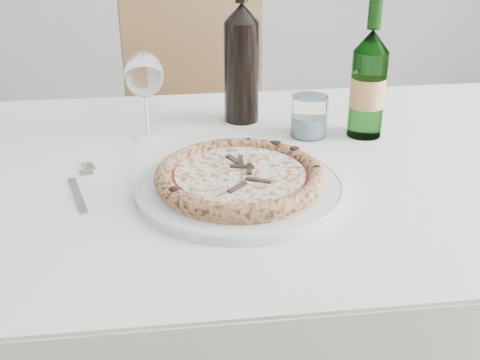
# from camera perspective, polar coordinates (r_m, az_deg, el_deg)

# --- Properties ---
(dining_table) EXTENTS (1.46, 0.92, 0.76)m
(dining_table) POSITION_cam_1_polar(r_m,az_deg,el_deg) (1.11, -0.34, -2.87)
(dining_table) COLOR brown
(dining_table) RESTS_ON floor
(chair_far) EXTENTS (0.52, 0.52, 0.93)m
(chair_far) POSITION_cam_1_polar(r_m,az_deg,el_deg) (1.86, -3.44, 4.95)
(chair_far) COLOR brown
(chair_far) RESTS_ON floor
(plate) EXTENTS (0.34, 0.34, 0.02)m
(plate) POSITION_cam_1_polar(r_m,az_deg,el_deg) (0.97, -0.00, -0.59)
(plate) COLOR silver
(plate) RESTS_ON dining_table
(pizza) EXTENTS (0.27, 0.27, 0.03)m
(pizza) POSITION_cam_1_polar(r_m,az_deg,el_deg) (0.96, -0.00, 0.33)
(pizza) COLOR #E8B860
(pizza) RESTS_ON plate
(fork) EXTENTS (0.05, 0.18, 0.00)m
(fork) POSITION_cam_1_polar(r_m,az_deg,el_deg) (1.02, -14.88, -0.66)
(fork) COLOR gray
(fork) RESTS_ON dining_table
(wine_glass) EXTENTS (0.08, 0.08, 0.17)m
(wine_glass) POSITION_cam_1_polar(r_m,az_deg,el_deg) (1.17, -9.07, 9.62)
(wine_glass) COLOR white
(wine_glass) RESTS_ON dining_table
(tumbler) EXTENTS (0.07, 0.07, 0.08)m
(tumbler) POSITION_cam_1_polar(r_m,az_deg,el_deg) (1.19, 6.56, 5.78)
(tumbler) COLOR white
(tumbler) RESTS_ON dining_table
(beer_bottle) EXTENTS (0.07, 0.07, 0.26)m
(beer_bottle) POSITION_cam_1_polar(r_m,az_deg,el_deg) (1.19, 12.06, 8.90)
(beer_bottle) COLOR #518D4F
(beer_bottle) RESTS_ON dining_table
(wine_bottle) EXTENTS (0.07, 0.07, 0.29)m
(wine_bottle) POSITION_cam_1_polar(r_m,az_deg,el_deg) (1.24, 0.16, 11.16)
(wine_bottle) COLOR black
(wine_bottle) RESTS_ON dining_table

